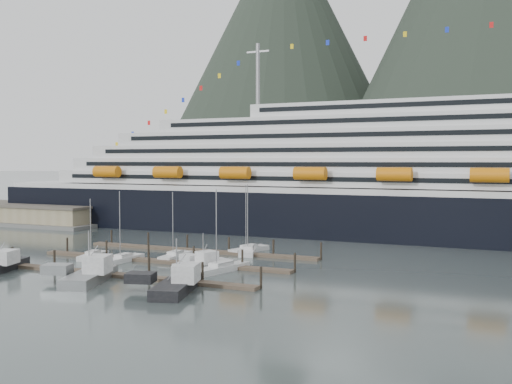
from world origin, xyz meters
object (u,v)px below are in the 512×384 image
at_px(trawler_e, 203,264).
at_px(sailboat_d, 221,269).
at_px(sailboat_a, 93,256).
at_px(sailboat_g, 249,250).
at_px(trawler_b, 88,275).
at_px(cruise_ship, 421,184).
at_px(sailboat_b, 124,259).
at_px(warehouse, 33,215).
at_px(trawler_d, 176,284).
at_px(sailboat_f, 248,252).
at_px(sailboat_c, 175,257).

bearing_deg(trawler_e, sailboat_d, -74.64).
height_order(sailboat_a, sailboat_g, sailboat_g).
xyz_separation_m(sailboat_d, trawler_b, (-13.42, -14.99, 0.58)).
bearing_deg(sailboat_d, sailboat_g, 26.04).
bearing_deg(sailboat_g, sailboat_a, 144.69).
relative_size(cruise_ship, trawler_e, 20.49).
bearing_deg(sailboat_b, trawler_e, -90.30).
bearing_deg(sailboat_d, sailboat_a, 99.11).
relative_size(warehouse, trawler_d, 3.40).
bearing_deg(trawler_e, cruise_ship, -0.57).
distance_m(sailboat_f, trawler_d, 33.05).
bearing_deg(trawler_e, sailboat_g, 27.06).
bearing_deg(sailboat_f, trawler_b, 144.35).
height_order(sailboat_c, trawler_d, sailboat_c).
relative_size(sailboat_b, trawler_d, 0.92).
distance_m(cruise_ship, sailboat_a, 72.64).
height_order(sailboat_b, sailboat_c, sailboat_b).
relative_size(sailboat_a, sailboat_d, 0.82).
xyz_separation_m(sailboat_b, trawler_b, (6.07, -16.29, 0.60)).
distance_m(sailboat_b, sailboat_f, 22.82).
relative_size(sailboat_d, sailboat_g, 1.02).
distance_m(sailboat_c, trawler_e, 11.63).
height_order(sailboat_a, trawler_b, sailboat_a).
height_order(warehouse, sailboat_b, sailboat_b).
height_order(sailboat_a, trawler_d, sailboat_a).
xyz_separation_m(cruise_ship, sailboat_d, (-21.69, -55.00, -11.63)).
xyz_separation_m(sailboat_a, sailboat_c, (13.61, 5.47, 0.01)).
relative_size(sailboat_f, sailboat_g, 1.03).
height_order(warehouse, trawler_e, trawler_e).
xyz_separation_m(sailboat_a, sailboat_g, (22.05, 18.08, 0.01)).
bearing_deg(warehouse, cruise_ship, 7.23).
height_order(warehouse, sailboat_a, sailboat_a).
distance_m(trawler_b, trawler_e, 18.41).
relative_size(cruise_ship, trawler_b, 16.01).
relative_size(sailboat_f, trawler_d, 0.99).
xyz_separation_m(warehouse, sailboat_d, (80.33, -42.06, -1.83)).
bearing_deg(cruise_ship, trawler_b, -116.64).
height_order(trawler_d, trawler_e, trawler_d).
distance_m(cruise_ship, sailboat_g, 45.21).
bearing_deg(sailboat_c, sailboat_b, 129.68).
height_order(sailboat_d, sailboat_g, sailboat_d).
height_order(cruise_ship, sailboat_b, cruise_ship).
bearing_deg(sailboat_g, trawler_e, -161.93).
bearing_deg(warehouse, sailboat_f, -17.60).
distance_m(trawler_b, trawler_d, 14.48).
distance_m(sailboat_b, sailboat_d, 19.53).
bearing_deg(trawler_e, sailboat_c, 78.09).
relative_size(warehouse, trawler_e, 4.49).
xyz_separation_m(sailboat_b, trawler_e, (15.90, -0.73, 0.44)).
distance_m(cruise_ship, trawler_e, 61.05).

